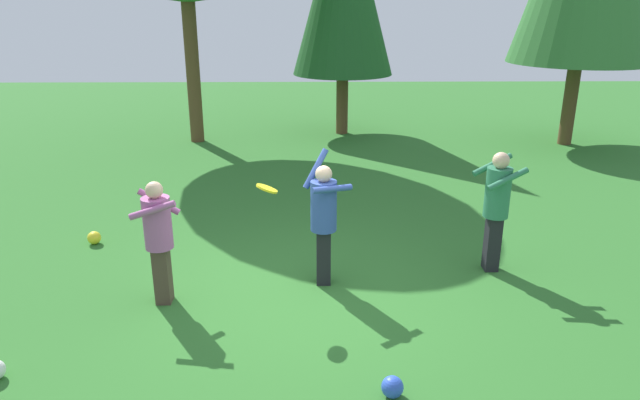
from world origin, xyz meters
The scene contains 7 objects.
ground_plane centered at (0.00, 0.00, 0.00)m, with size 40.00×40.00×0.00m, color #2D6B28.
person_thrower centered at (0.28, 0.28, 0.97)m, with size 0.65×0.65×1.80m.
person_catcher centered at (-1.74, -0.20, 0.93)m, with size 0.56×0.52×1.59m.
person_bystander centered at (2.64, 0.65, 1.01)m, with size 0.67×0.60×1.70m.
frisbee centered at (-0.42, -0.11, 1.46)m, with size 0.34×0.34×0.13m.
ball_blue centered at (0.88, -2.09, 0.11)m, with size 0.22×0.22×0.22m, color blue.
ball_yellow centered at (-3.27, 1.63, 0.10)m, with size 0.21×0.21×0.21m, color yellow.
Camera 1 is at (0.12, -6.70, 3.63)m, focal length 32.40 mm.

